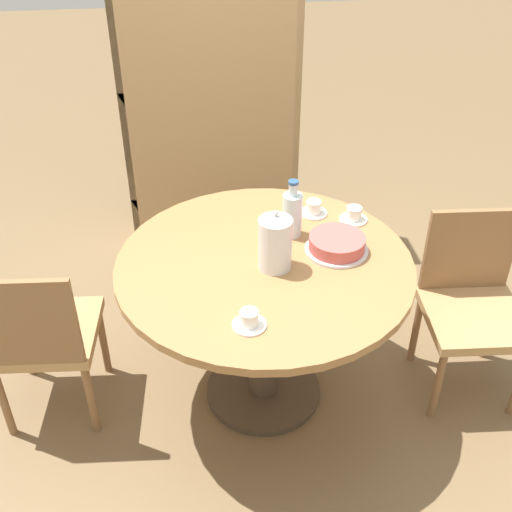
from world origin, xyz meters
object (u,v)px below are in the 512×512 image
(bookshelf, at_px, (210,88))
(cup_c, at_px, (314,209))
(chair_b, at_px, (42,335))
(cake_main, at_px, (337,244))
(chair_a, at_px, (472,302))
(coffee_pot, at_px, (275,242))
(water_bottle, at_px, (292,213))
(cup_b, at_px, (354,215))
(cup_a, at_px, (249,320))

(bookshelf, height_order, cup_c, bookshelf)
(chair_b, xyz_separation_m, bookshelf, (0.79, 1.39, 0.49))
(cake_main, xyz_separation_m, cup_c, (-0.04, 0.29, -0.01))
(chair_b, distance_m, cup_c, 1.27)
(chair_b, relative_size, cake_main, 3.24)
(chair_a, bearing_deg, coffee_pot, -174.00)
(water_bottle, xyz_separation_m, cup_b, (0.29, 0.08, -0.08))
(chair_a, relative_size, cup_b, 6.89)
(bookshelf, xyz_separation_m, water_bottle, (0.26, -1.22, -0.09))
(chair_b, xyz_separation_m, cake_main, (1.22, 0.04, 0.33))
(coffee_pot, distance_m, cake_main, 0.29)
(bookshelf, relative_size, coffee_pot, 7.67)
(chair_b, bearing_deg, water_bottle, -166.41)
(cup_c, bearing_deg, chair_b, -164.35)
(cup_b, bearing_deg, bookshelf, 115.86)
(cup_c, bearing_deg, chair_a, -27.00)
(chair_b, relative_size, coffee_pot, 3.27)
(chair_b, bearing_deg, bookshelf, -115.66)
(cup_b, bearing_deg, water_bottle, -164.49)
(chair_b, bearing_deg, cup_c, -160.35)
(cup_a, xyz_separation_m, cup_b, (0.53, 0.63, 0.00))
(bookshelf, relative_size, cup_b, 16.15)
(coffee_pot, bearing_deg, cake_main, 15.99)
(bookshelf, xyz_separation_m, cup_c, (0.39, -1.06, -0.17))
(chair_a, distance_m, cup_a, 1.13)
(cup_b, bearing_deg, coffee_pot, -142.67)
(bookshelf, bearing_deg, water_bottle, 102.26)
(coffee_pot, bearing_deg, cup_a, -112.33)
(coffee_pot, bearing_deg, water_bottle, 64.64)
(cup_c, bearing_deg, bookshelf, 110.06)
(bookshelf, height_order, cup_a, bookshelf)
(cake_main, bearing_deg, water_bottle, 138.59)
(coffee_pot, relative_size, cup_a, 2.10)
(cup_c, bearing_deg, coffee_pot, -121.54)
(coffee_pot, height_order, cake_main, coffee_pot)
(bookshelf, bearing_deg, chair_b, 60.34)
(chair_b, distance_m, cup_a, 0.95)
(cup_b, distance_m, cup_c, 0.18)
(coffee_pot, relative_size, cup_b, 2.10)
(chair_a, bearing_deg, cake_main, 179.99)
(chair_a, distance_m, coffee_pot, 0.98)
(bookshelf, xyz_separation_m, coffee_pot, (0.16, -1.43, -0.08))
(water_bottle, bearing_deg, cup_b, 15.51)
(coffee_pot, xyz_separation_m, cup_b, (0.39, 0.30, -0.09))
(coffee_pot, bearing_deg, bookshelf, 96.41)
(chair_b, relative_size, bookshelf, 0.43)
(water_bottle, height_order, cup_c, water_bottle)
(chair_a, bearing_deg, bookshelf, 130.47)
(bookshelf, xyz_separation_m, cup_a, (0.02, -1.77, -0.17))
(water_bottle, xyz_separation_m, cup_c, (0.12, 0.15, -0.08))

